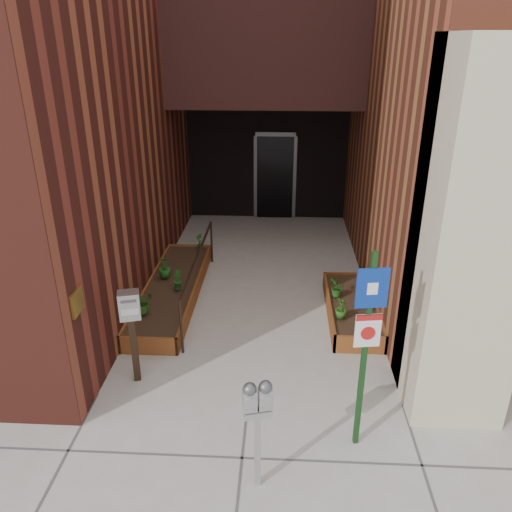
# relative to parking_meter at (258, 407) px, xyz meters

# --- Properties ---
(ground) EXTENTS (80.00, 80.00, 0.00)m
(ground) POSITION_rel_parking_meter_xyz_m (-0.19, 1.34, -1.02)
(ground) COLOR #9E9991
(ground) RESTS_ON ground
(architecture) EXTENTS (20.00, 14.60, 10.00)m
(architecture) POSITION_rel_parking_meter_xyz_m (-0.37, 8.23, 3.96)
(architecture) COLOR maroon
(architecture) RESTS_ON ground
(planter_left) EXTENTS (0.90, 3.60, 0.30)m
(planter_left) POSITION_rel_parking_meter_xyz_m (-1.74, 4.04, -0.89)
(planter_left) COLOR brown
(planter_left) RESTS_ON ground
(planter_right) EXTENTS (0.80, 2.20, 0.30)m
(planter_right) POSITION_rel_parking_meter_xyz_m (1.41, 3.54, -0.89)
(planter_right) COLOR brown
(planter_right) RESTS_ON ground
(handrail) EXTENTS (0.04, 3.34, 0.90)m
(handrail) POSITION_rel_parking_meter_xyz_m (-1.24, 3.99, -0.28)
(handrail) COLOR black
(handrail) RESTS_ON ground
(parking_meter) EXTENTS (0.31, 0.18, 1.32)m
(parking_meter) POSITION_rel_parking_meter_xyz_m (0.00, 0.00, 0.00)
(parking_meter) COLOR #A2A2A4
(parking_meter) RESTS_ON ground
(sign_post) EXTENTS (0.33, 0.10, 2.43)m
(sign_post) POSITION_rel_parking_meter_xyz_m (1.11, 0.64, 0.47)
(sign_post) COLOR #153A16
(sign_post) RESTS_ON ground
(payment_dropbox) EXTENTS (0.31, 0.27, 1.36)m
(payment_dropbox) POSITION_rel_parking_meter_xyz_m (-1.75, 1.68, -0.04)
(payment_dropbox) COLOR black
(payment_dropbox) RESTS_ON ground
(shrub_left_a) EXTENTS (0.47, 0.47, 0.37)m
(shrub_left_a) POSITION_rel_parking_meter_xyz_m (-1.98, 2.98, -0.54)
(shrub_left_a) COLOR #275518
(shrub_left_a) RESTS_ON planter_left
(shrub_left_b) EXTENTS (0.25, 0.25, 0.34)m
(shrub_left_b) POSITION_rel_parking_meter_xyz_m (-1.60, 3.83, -0.56)
(shrub_left_b) COLOR #1D5317
(shrub_left_b) RESTS_ON planter_left
(shrub_left_c) EXTENTS (0.28, 0.28, 0.39)m
(shrub_left_c) POSITION_rel_parking_meter_xyz_m (-1.92, 4.27, -0.53)
(shrub_left_c) COLOR #20611B
(shrub_left_c) RESTS_ON planter_left
(shrub_left_d) EXTENTS (0.24, 0.24, 0.33)m
(shrub_left_d) POSITION_rel_parking_meter_xyz_m (-1.49, 5.64, -0.56)
(shrub_left_d) COLOR #1F5819
(shrub_left_d) RESTS_ON planter_left
(shrub_right_a) EXTENTS (0.20, 0.20, 0.33)m
(shrub_right_a) POSITION_rel_parking_meter_xyz_m (1.16, 2.99, -0.56)
(shrub_right_a) COLOR #2A5D1A
(shrub_right_a) RESTS_ON planter_right
(shrub_right_b) EXTENTS (0.22, 0.22, 0.34)m
(shrub_right_b) POSITION_rel_parking_meter_xyz_m (1.66, 3.28, -0.55)
(shrub_right_b) COLOR #245618
(shrub_right_b) RESTS_ON planter_right
(shrub_right_c) EXTENTS (0.35, 0.35, 0.31)m
(shrub_right_c) POSITION_rel_parking_meter_xyz_m (1.16, 3.69, -0.57)
(shrub_right_c) COLOR #235D1A
(shrub_right_c) RESTS_ON planter_right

